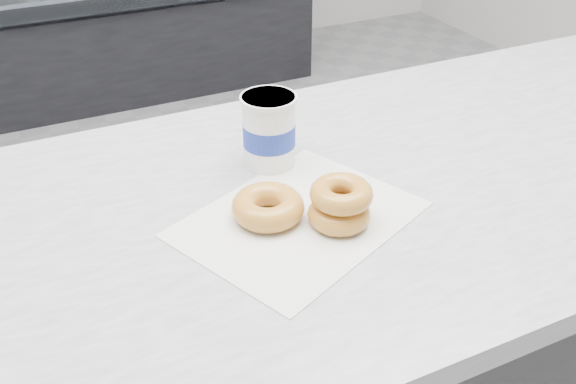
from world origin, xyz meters
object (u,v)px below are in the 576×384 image
counter (319,381)px  donut_stack (340,204)px  display_case (74,1)px  donut_single (268,207)px  coffee_cup (269,130)px

counter → donut_stack: size_ratio=30.35×
display_case → donut_stack: display_case is taller
donut_single → donut_stack: (0.09, -0.06, 0.01)m
display_case → coffee_cup: size_ratio=19.10×
donut_single → donut_stack: bearing=-32.1°
display_case → donut_single: (-0.12, -2.75, 0.43)m
display_case → counter: bearing=-90.0°
counter → donut_single: bearing=-165.9°
display_case → coffee_cup: (-0.05, -2.60, 0.47)m
counter → donut_stack: (-0.03, -0.09, 0.48)m
display_case → donut_single: size_ratio=21.84×
donut_stack → coffee_cup: 0.21m
counter → donut_stack: bearing=-106.6°
coffee_cup → counter: bearing=-75.7°
display_case → donut_stack: size_ratio=23.80×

